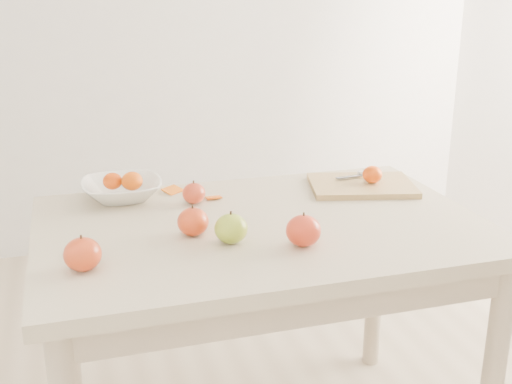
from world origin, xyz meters
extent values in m
cube|color=#C1B292|center=(0.00, 0.00, 0.73)|extent=(1.20, 0.80, 0.04)
cylinder|color=#BCAA8E|center=(-0.54, 0.34, 0.35)|extent=(0.06, 0.06, 0.71)
cylinder|color=#BCAA8E|center=(0.54, 0.34, 0.35)|extent=(0.06, 0.06, 0.71)
cylinder|color=#BCAA8E|center=(0.54, -0.34, 0.35)|extent=(0.06, 0.06, 0.71)
cube|color=tan|center=(0.39, 0.19, 0.76)|extent=(0.37, 0.30, 0.02)
ellipsoid|color=#E33F08|center=(0.42, 0.18, 0.80)|extent=(0.06, 0.06, 0.05)
imported|color=white|center=(-0.34, 0.31, 0.78)|extent=(0.24, 0.24, 0.06)
ellipsoid|color=red|center=(-0.37, 0.32, 0.81)|extent=(0.06, 0.06, 0.05)
ellipsoid|color=#CE6207|center=(-0.31, 0.29, 0.81)|extent=(0.06, 0.06, 0.06)
cube|color=orange|center=(-0.19, 0.33, 0.75)|extent=(0.07, 0.07, 0.01)
cube|color=orange|center=(-0.08, 0.23, 0.75)|extent=(0.05, 0.04, 0.01)
cube|color=silver|center=(0.45, 0.27, 0.78)|extent=(0.08, 0.02, 0.01)
cube|color=#373A3E|center=(0.37, 0.24, 0.78)|extent=(0.10, 0.02, 0.00)
ellipsoid|color=#66941A|center=(-0.11, -0.12, 0.79)|extent=(0.08, 0.08, 0.08)
ellipsoid|color=#A3191A|center=(-0.14, 0.20, 0.78)|extent=(0.07, 0.07, 0.06)
ellipsoid|color=#A10611|center=(0.05, -0.19, 0.79)|extent=(0.09, 0.09, 0.08)
ellipsoid|color=#9D0209|center=(-0.20, -0.04, 0.79)|extent=(0.08, 0.08, 0.07)
ellipsoid|color=#9E0404|center=(-0.48, -0.17, 0.79)|extent=(0.09, 0.09, 0.08)
camera|label=1|loc=(-0.48, -1.56, 1.38)|focal=45.00mm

